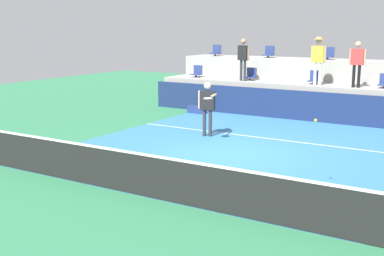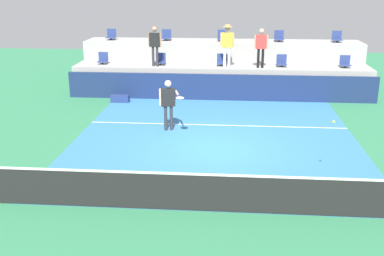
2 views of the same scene
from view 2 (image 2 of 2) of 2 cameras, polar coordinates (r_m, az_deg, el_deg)
name	(u,v)px [view 2 (image 2 of 2)]	position (r m, az deg, el deg)	size (l,w,h in m)	color
ground_plane	(214,149)	(14.20, 2.75, -2.58)	(40.00, 40.00, 0.00)	#2D754C
court_inner_paint	(216,138)	(15.14, 2.89, -1.25)	(9.00, 10.00, 0.01)	teal
court_service_line	(217,125)	(16.47, 3.06, 0.36)	(9.00, 0.06, 0.00)	white
tennis_net	(208,191)	(10.32, 1.95, -7.72)	(10.48, 0.08, 1.07)	black
sponsor_backboard	(220,87)	(19.80, 3.42, 4.98)	(13.00, 0.16, 1.10)	navy
seating_tier_lower	(221,79)	(21.06, 3.52, 5.97)	(13.00, 1.80, 1.25)	#9E9E99
seating_tier_upper	(222,63)	(22.74, 3.66, 7.95)	(13.00, 1.80, 2.10)	#9E9E99
stadium_chair_lower_far_left	(103,59)	(21.61, -10.82, 8.26)	(0.44, 0.40, 0.52)	#2D2D33
stadium_chair_lower_left	(161,60)	(21.06, -3.86, 8.29)	(0.44, 0.40, 0.52)	#2D2D33
stadium_chair_lower_center	(222,61)	(20.83, 3.66, 8.19)	(0.44, 0.40, 0.52)	#2D2D33
stadium_chair_lower_right	(282,62)	(20.95, 10.88, 7.96)	(0.44, 0.40, 0.52)	#2D2D33
stadium_chair_lower_far_right	(345,63)	(21.41, 18.19, 7.60)	(0.44, 0.40, 0.52)	#2D2D33
stadium_chair_upper_far_left	(111,35)	(23.22, -9.83, 11.08)	(0.44, 0.40, 0.52)	#2D2D33
stadium_chair_upper_left	(166,36)	(22.70, -3.15, 11.16)	(0.44, 0.40, 0.52)	#2D2D33
stadium_chair_upper_center	(222,36)	(22.49, 3.70, 11.09)	(0.44, 0.40, 0.52)	#2D2D33
stadium_chair_upper_right	(279,37)	(22.60, 10.58, 10.86)	(0.44, 0.40, 0.52)	#2D2D33
stadium_chair_upper_far_right	(337,38)	(23.01, 17.28, 10.50)	(0.44, 0.40, 0.52)	#2D2D33
tennis_player	(169,100)	(15.63, -2.88, 3.41)	(0.95, 1.16, 1.73)	#2D2D33
spectator_in_grey	(155,42)	(20.59, -4.56, 10.38)	(0.60, 0.29, 1.72)	#2D2D33
spectator_with_hat	(227,41)	(20.32, 4.32, 10.53)	(0.61, 0.48, 1.82)	white
spectator_leaning_on_rail	(261,44)	(20.37, 8.43, 10.06)	(0.58, 0.22, 1.67)	black
tennis_ball	(334,122)	(12.10, 16.90, 0.71)	(0.07, 0.07, 0.07)	#CCE033
equipment_bag	(120,99)	(19.73, -8.78, 3.56)	(0.76, 0.28, 0.30)	navy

